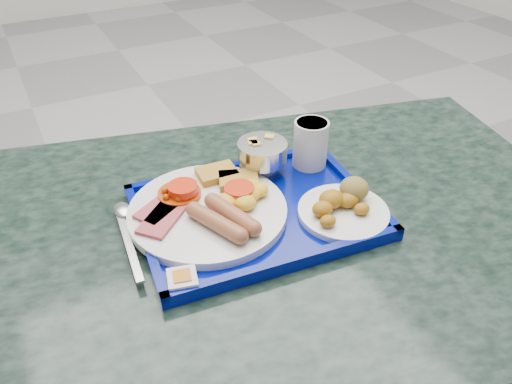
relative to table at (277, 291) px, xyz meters
The scene contains 10 objects.
floor 1.11m from the table, 66.54° to the left, with size 6.00×6.00×0.00m, color gray.
table is the anchor object (origin of this frame).
tray 0.19m from the table, 139.61° to the left, with size 0.43×0.34×0.02m.
main_plate 0.24m from the table, 150.68° to the left, with size 0.27×0.27×0.04m.
bread_plate 0.24m from the table, 25.73° to the right, with size 0.16×0.16×0.05m.
fruit_bowl 0.27m from the table, 74.87° to the left, with size 0.09×0.09×0.07m.
juice_cup 0.30m from the table, 40.35° to the left, with size 0.07×0.07×0.09m.
spoon 0.32m from the table, 155.57° to the left, with size 0.06×0.19×0.01m.
knife 0.32m from the table, behind, with size 0.01×0.17×0.00m, color #B1B1B4.
jam_packet 0.30m from the table, 160.19° to the right, with size 0.05×0.05×0.02m.
Camera 1 is at (-0.74, -1.47, 1.25)m, focal length 35.00 mm.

